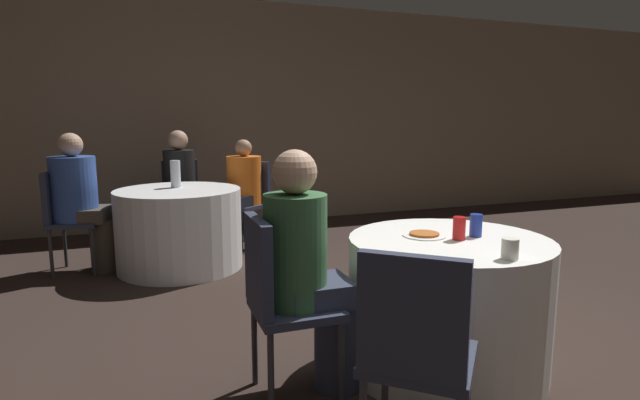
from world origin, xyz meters
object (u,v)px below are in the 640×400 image
(chair_far_north, at_px, (181,193))
(bottle_far, at_px, (175,174))
(pizza_plate_near, at_px, (424,235))
(soda_can_red, at_px, (459,228))
(chair_near_southwest, at_px, (415,344))
(person_blue_shirt, at_px, (82,201))
(person_black_shirt, at_px, (180,188))
(chair_far_west, at_px, (65,212))
(chair_near_west, at_px, (277,291))
(table_near, at_px, (447,303))
(person_green_jacket, at_px, (310,276))
(chair_far_northeast, at_px, (250,195))
(person_orange_shirt, at_px, (240,193))
(table_far, at_px, (180,229))
(soda_can_blue, at_px, (476,225))

(chair_far_north, height_order, bottle_far, bottle_far)
(pizza_plate_near, distance_m, bottle_far, 2.70)
(soda_can_red, bearing_deg, bottle_far, 115.02)
(chair_near_southwest, xyz_separation_m, person_blue_shirt, (-1.36, 3.31, 0.09))
(soda_can_red, bearing_deg, person_black_shirt, 108.95)
(chair_far_north, xyz_separation_m, pizza_plate_near, (0.99, -3.30, 0.19))
(chair_far_west, relative_size, person_black_shirt, 0.73)
(chair_near_west, bearing_deg, table_near, 90.00)
(person_black_shirt, distance_m, pizza_plate_near, 3.30)
(person_blue_shirt, bearing_deg, chair_near_west, 33.80)
(person_green_jacket, distance_m, soda_can_red, 0.83)
(chair_far_northeast, distance_m, person_orange_shirt, 0.17)
(chair_near_southwest, relative_size, chair_far_north, 1.00)
(person_green_jacket, relative_size, person_black_shirt, 0.99)
(person_orange_shirt, height_order, pizza_plate_near, person_orange_shirt)
(person_green_jacket, relative_size, pizza_plate_near, 5.13)
(chair_far_north, height_order, person_black_shirt, person_black_shirt)
(pizza_plate_near, relative_size, bottle_far, 0.95)
(chair_far_west, height_order, person_green_jacket, person_green_jacket)
(chair_near_west, height_order, chair_far_west, same)
(bottle_far, bearing_deg, chair_far_west, 175.82)
(person_green_jacket, bearing_deg, table_near, 90.00)
(person_orange_shirt, relative_size, bottle_far, 4.57)
(chair_near_southwest, distance_m, person_orange_shirt, 3.61)
(table_far, height_order, person_green_jacket, person_green_jacket)
(chair_far_west, distance_m, chair_far_north, 1.30)
(table_far, distance_m, bottle_far, 0.50)
(table_far, relative_size, chair_far_north, 1.23)
(table_near, height_order, chair_near_southwest, chair_near_southwest)
(person_green_jacket, relative_size, soda_can_red, 9.94)
(person_black_shirt, relative_size, soda_can_red, 10.08)
(table_near, distance_m, table_far, 2.71)
(chair_far_north, bearing_deg, person_orange_shirt, 144.56)
(table_far, xyz_separation_m, chair_far_north, (0.10, 0.96, 0.18))
(person_blue_shirt, bearing_deg, bottle_far, 99.11)
(chair_near_southwest, relative_size, soda_can_blue, 7.39)
(soda_can_blue, bearing_deg, person_green_jacket, 178.62)
(chair_far_west, xyz_separation_m, bottle_far, (0.94, -0.07, 0.30))
(person_black_shirt, relative_size, pizza_plate_near, 5.20)
(chair_far_north, relative_size, person_blue_shirt, 0.73)
(person_blue_shirt, bearing_deg, person_black_shirt, 137.43)
(person_green_jacket, bearing_deg, chair_far_northeast, 173.61)
(table_far, bearing_deg, pizza_plate_near, -64.97)
(chair_far_west, height_order, chair_far_north, same)
(chair_near_west, bearing_deg, chair_far_north, -176.80)
(chair_near_west, bearing_deg, chair_far_northeast, 170.49)
(soda_can_red, relative_size, soda_can_blue, 1.00)
(chair_far_north, height_order, pizza_plate_near, chair_far_north)
(person_black_shirt, xyz_separation_m, pizza_plate_near, (1.00, -3.14, 0.11))
(chair_far_west, relative_size, person_orange_shirt, 0.79)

